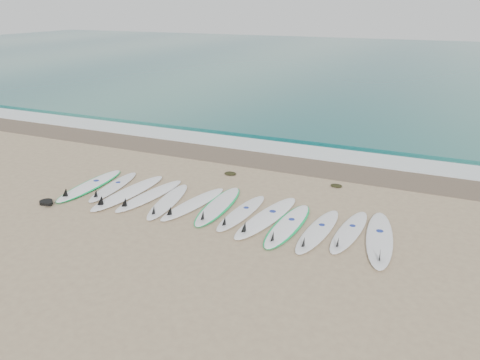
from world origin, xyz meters
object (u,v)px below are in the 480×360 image
at_px(leash_coil, 47,202).
at_px(surfboard_6, 218,206).
at_px(surfboard_0, 89,185).
at_px(surfboard_12, 380,239).

bearing_deg(leash_coil, surfboard_6, 21.12).
distance_m(surfboard_0, surfboard_12, 7.89).
relative_size(surfboard_0, surfboard_6, 1.03).
xyz_separation_m(surfboard_0, leash_coil, (-0.20, -1.37, -0.00)).
height_order(surfboard_0, leash_coil, surfboard_0).
relative_size(surfboard_0, leash_coil, 5.86).
bearing_deg(leash_coil, surfboard_12, 9.83).
relative_size(surfboard_6, surfboard_12, 0.94).
bearing_deg(surfboard_6, surfboard_0, 179.28).
bearing_deg(surfboard_0, leash_coil, -100.54).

